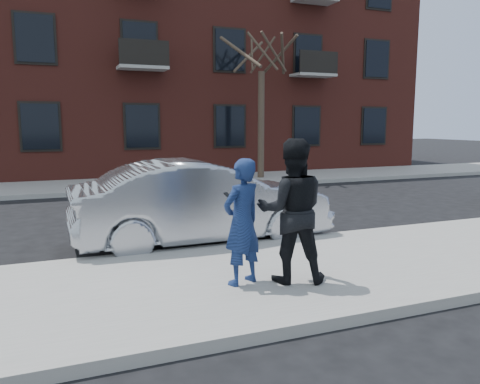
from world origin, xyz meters
name	(u,v)px	position (x,y,z in m)	size (l,w,h in m)	color
ground	(286,274)	(0.00, 0.00, 0.00)	(100.00, 100.00, 0.00)	black
near_sidewalk	(294,274)	(0.00, -0.25, 0.07)	(50.00, 3.50, 0.15)	gray
near_curb	(248,245)	(0.00, 1.55, 0.07)	(50.00, 0.10, 0.15)	#999691
far_sidewalk	(149,184)	(0.00, 11.25, 0.07)	(50.00, 3.50, 0.15)	gray
far_curb	(159,190)	(0.00, 9.45, 0.07)	(50.00, 0.10, 0.15)	#999691
apartment_building	(160,47)	(2.00, 18.00, 6.16)	(24.30, 10.30, 12.30)	maroon
street_tree	(262,41)	(4.50, 11.00, 5.52)	(3.60, 3.60, 6.80)	#32241D
silver_sedan	(202,202)	(-0.65, 2.30, 0.81)	(1.72, 4.95, 1.63)	#999BA3
man_hoodie	(242,222)	(-0.96, -0.53, 1.01)	(0.74, 0.62, 1.72)	navy
man_peacoat	(292,211)	(-0.28, -0.67, 1.14)	(1.16, 1.04, 1.98)	black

